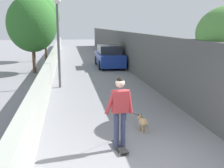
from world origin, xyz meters
name	(u,v)px	position (x,y,z in m)	size (l,w,h in m)	color
ground_plane	(91,69)	(14.00, 0.00, 0.00)	(80.00, 80.00, 0.00)	gray
wall_left	(52,65)	(12.00, 2.54, 0.60)	(48.00, 0.30, 1.19)	#999E93
fence_right	(134,53)	(12.00, -2.54, 1.25)	(48.00, 0.30, 2.51)	#4C4C4C
tree_left_near	(32,24)	(13.00, 3.66, 3.03)	(3.06, 3.06, 4.75)	brown
tree_left_mid	(44,15)	(19.00, 3.34, 3.75)	(2.55, 2.55, 5.18)	#473523
lamp_post	(58,26)	(8.39, 1.99, 2.92)	(0.36, 0.36, 4.25)	#4C4C51
skateboard	(120,147)	(1.05, 0.40, 0.07)	(0.82, 0.30, 0.08)	black
person_skateboarder	(120,107)	(1.05, 0.40, 1.08)	(0.27, 0.72, 1.70)	#333859
dog	(143,122)	(2.17, -0.47, 0.27)	(1.42, 1.02, 1.06)	tan
car_near	(109,57)	(14.88, -1.39, 0.72)	(4.23, 1.80, 1.54)	navy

